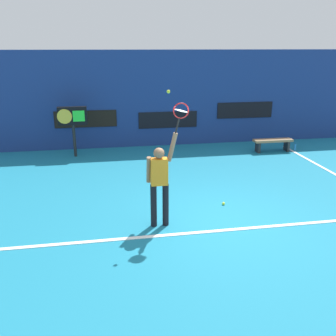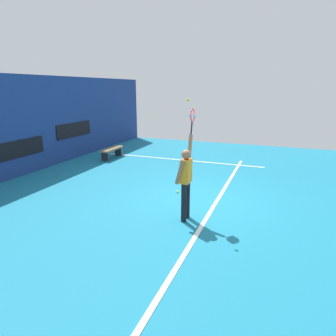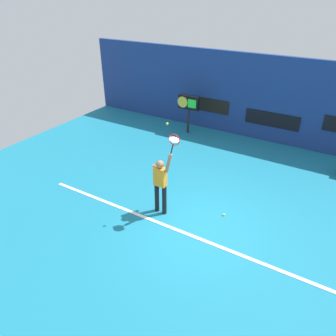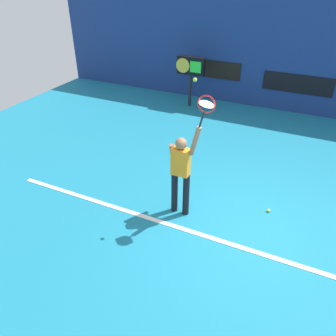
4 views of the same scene
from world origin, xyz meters
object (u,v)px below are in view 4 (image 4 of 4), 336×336
at_px(tennis_player, 181,170).
at_px(scoreboard_clock, 191,68).
at_px(spare_ball, 269,210).
at_px(tennis_racket, 206,106).
at_px(tennis_ball, 195,80).

xyz_separation_m(tennis_player, scoreboard_clock, (-2.08, 5.55, 0.31)).
bearing_deg(scoreboard_clock, spare_ball, -52.01).
xyz_separation_m(tennis_player, spare_ball, (1.65, 0.77, -0.98)).
bearing_deg(tennis_racket, tennis_player, 179.42).
bearing_deg(tennis_ball, tennis_player, -166.74).
bearing_deg(spare_ball, scoreboard_clock, 127.99).
height_order(tennis_ball, scoreboard_clock, tennis_ball).
xyz_separation_m(tennis_player, tennis_ball, (0.19, 0.05, 1.76)).
height_order(tennis_player, spare_ball, tennis_player).
relative_size(tennis_player, scoreboard_clock, 1.17).
height_order(tennis_player, scoreboard_clock, tennis_player).
bearing_deg(tennis_player, spare_ball, 25.09).
distance_m(tennis_player, scoreboard_clock, 5.93).
height_order(tennis_ball, spare_ball, tennis_ball).
distance_m(tennis_player, spare_ball, 2.07).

